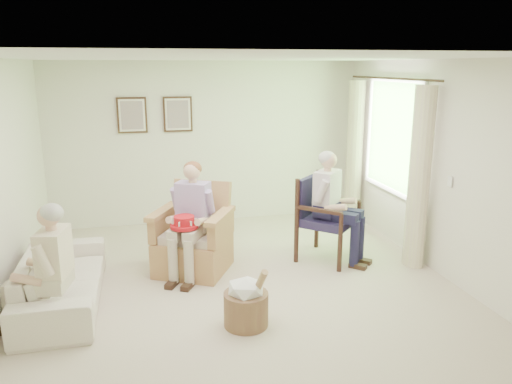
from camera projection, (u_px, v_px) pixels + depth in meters
floor at (241, 289)px, 5.80m from camera, size 5.50×5.50×0.00m
back_wall at (207, 143)px, 8.08m from camera, size 5.00×0.04×2.60m
front_wall at (333, 283)px, 2.89m from camera, size 5.00×0.04×2.60m
right_wall at (442, 170)px, 6.03m from camera, size 0.04×5.50×2.60m
ceiling at (239, 58)px, 5.16m from camera, size 5.00×5.50×0.02m
window at (393, 133)px, 7.09m from camera, size 0.13×2.50×1.63m
curtain_left at (419, 178)px, 6.24m from camera, size 0.34×0.34×2.30m
curtain_right at (354, 153)px, 8.09m from camera, size 0.34×0.34×2.30m
framed_print_left at (132, 115)px, 7.67m from camera, size 0.45×0.05×0.55m
framed_print_right at (178, 114)px, 7.83m from camera, size 0.45×0.05×0.55m
wicker_armchair at (193, 244)px, 6.27m from camera, size 0.86×0.85×1.10m
wood_armchair at (326, 214)px, 6.66m from camera, size 0.71×0.67×1.09m
sofa at (62, 278)px, 5.40m from camera, size 1.97×0.77×0.58m
person_wicker at (193, 211)px, 6.02m from camera, size 0.40×0.62×1.38m
person_dark at (331, 199)px, 6.43m from camera, size 0.40×0.62×1.43m
person_sofa at (50, 263)px, 4.74m from camera, size 0.42×0.62×1.24m
red_hat at (184, 223)px, 5.85m from camera, size 0.33×0.33×0.14m
hatbox at (246, 302)px, 4.93m from camera, size 0.45×0.45×0.65m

